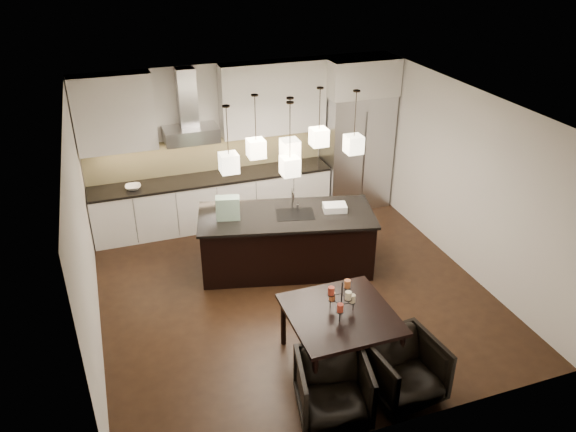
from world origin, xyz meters
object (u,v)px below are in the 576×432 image
object	(u,v)px
armchair_right	(404,369)
refrigerator	(356,151)
island_body	(286,242)
dining_table	(339,337)
armchair_left	(333,388)

from	to	relation	value
armchair_right	refrigerator	bearing A→B (deg)	65.79
refrigerator	island_body	world-z (taller)	refrigerator
island_body	armchair_right	size ratio (longest dim) A/B	3.22
refrigerator	dining_table	world-z (taller)	refrigerator
refrigerator	island_body	distance (m)	2.72
refrigerator	armchair_right	world-z (taller)	refrigerator
refrigerator	armchair_right	size ratio (longest dim) A/B	2.69
armchair_left	armchair_right	bearing A→B (deg)	11.98
dining_table	armchair_left	world-z (taller)	dining_table
refrigerator	armchair_left	xyz separation A→B (m)	(-2.47, -4.75, -0.71)
dining_table	refrigerator	bearing A→B (deg)	62.49
refrigerator	island_body	bearing A→B (deg)	-138.46
dining_table	armchair_left	bearing A→B (deg)	-118.61
island_body	armchair_left	size ratio (longest dim) A/B	3.25
island_body	armchair_left	distance (m)	3.03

